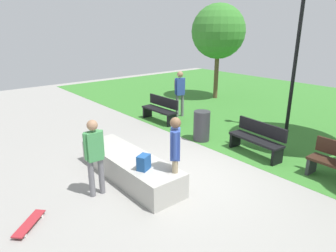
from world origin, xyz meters
name	(u,v)px	position (x,y,z in m)	size (l,w,h in m)	color
ground_plane	(193,176)	(0.00, 0.00, 0.00)	(28.00, 28.00, 0.00)	gray
grass_lawn	(334,117)	(0.00, 7.79, 0.00)	(26.60, 12.43, 0.01)	#387A2D
concrete_ledge	(129,166)	(-0.94, -1.18, 0.28)	(3.12, 0.91, 0.55)	#A8A59E
backpack_on_ledge	(144,162)	(-0.14, -1.32, 0.71)	(0.28, 0.20, 0.32)	#1E4C8C
skater_performing_trick	(94,152)	(-0.72, -2.13, 0.97)	(0.22, 0.43, 1.66)	slate
skater_watching	(175,150)	(0.30, -0.83, 1.00)	(0.37, 0.36, 1.71)	tan
skateboard_by_ledge	(29,223)	(-0.51, -3.58, 0.06)	(0.70, 0.71, 0.08)	#A5262D
park_bench_center_lawn	(160,109)	(-3.96, 2.13, 0.48)	(1.60, 0.48, 0.91)	black
park_bench_near_lamppost	(257,138)	(0.18, 2.28, 0.48)	(1.64, 0.62, 0.91)	black
tree_broad_elm	(218,32)	(-5.25, 6.64, 3.17)	(2.53, 2.53, 4.45)	brown
lamp_post	(297,47)	(-0.36, 4.84, 2.80)	(0.28, 0.28, 4.67)	black
trash_bin	(202,126)	(-1.56, 1.87, 0.47)	(0.51, 0.51, 0.94)	#333338
pedestrian_with_backpack	(180,89)	(-3.98, 3.11, 1.08)	(0.41, 0.41, 1.79)	slate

